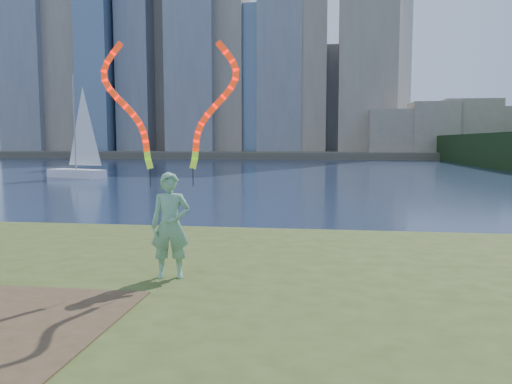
# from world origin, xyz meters

# --- Properties ---
(ground) EXTENTS (320.00, 320.00, 0.00)m
(ground) POSITION_xyz_m (0.00, 0.00, 0.00)
(ground) COLOR #192640
(ground) RESTS_ON ground
(grassy_knoll) EXTENTS (20.00, 18.00, 0.80)m
(grassy_knoll) POSITION_xyz_m (0.00, -2.30, 0.34)
(grassy_knoll) COLOR #3B4C1B
(grassy_knoll) RESTS_ON ground
(far_shore) EXTENTS (320.00, 40.00, 1.20)m
(far_shore) POSITION_xyz_m (0.00, 95.00, 0.60)
(far_shore) COLOR #4D4838
(far_shore) RESTS_ON ground
(woman_with_ribbons) EXTENTS (2.04, 0.61, 4.09)m
(woman_with_ribbons) POSITION_xyz_m (-0.56, -0.81, 2.20)
(woman_with_ribbons) COLOR #137134
(woman_with_ribbons) RESTS_ON grassy_knoll
(sailboat) EXTENTS (5.57, 3.54, 8.56)m
(sailboat) POSITION_xyz_m (-18.52, 30.50, 1.47)
(sailboat) COLOR white
(sailboat) RESTS_ON ground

